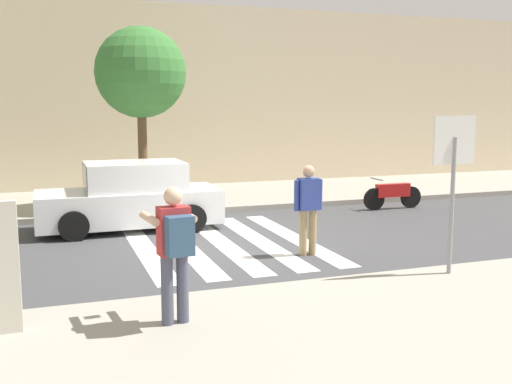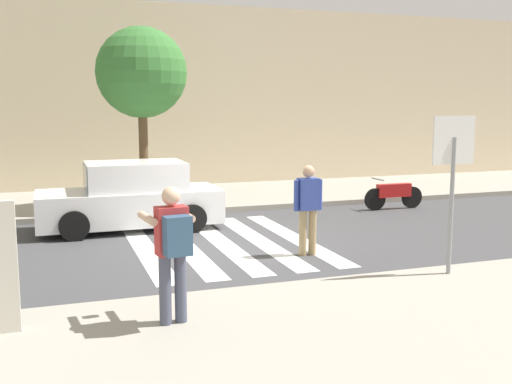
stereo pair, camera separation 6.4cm
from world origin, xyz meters
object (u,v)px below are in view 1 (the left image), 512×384
object	(u,v)px
motorcycle	(393,194)
street_tree_center	(141,73)
parked_car_white	(131,198)
stop_sign	(453,160)
photographer_with_backpack	(175,243)
pedestrian_crossing	(308,205)

from	to	relation	value
motorcycle	street_tree_center	xyz separation A→B (m)	(-6.52, 1.84, 3.24)
motorcycle	street_tree_center	bearing A→B (deg)	164.21
parked_car_white	street_tree_center	size ratio (longest dim) A/B	0.87
street_tree_center	motorcycle	bearing A→B (deg)	-15.79
stop_sign	street_tree_center	bearing A→B (deg)	114.42
stop_sign	photographer_with_backpack	world-z (taller)	stop_sign
motorcycle	parked_car_white	bearing A→B (deg)	-177.60
pedestrian_crossing	parked_car_white	world-z (taller)	pedestrian_crossing
photographer_with_backpack	pedestrian_crossing	distance (m)	4.47
motorcycle	street_tree_center	distance (m)	7.51
pedestrian_crossing	parked_car_white	size ratio (longest dim) A/B	0.42
street_tree_center	pedestrian_crossing	bearing A→B (deg)	-68.89
stop_sign	parked_car_white	bearing A→B (deg)	125.95
pedestrian_crossing	motorcycle	bearing A→B (deg)	42.05
stop_sign	pedestrian_crossing	xyz separation A→B (m)	(-1.45, 2.33, -1.01)
photographer_with_backpack	pedestrian_crossing	xyz separation A→B (m)	(3.20, 3.11, -0.19)
stop_sign	motorcycle	xyz separation A→B (m)	(2.86, 6.21, -1.57)
stop_sign	parked_car_white	size ratio (longest dim) A/B	0.62
photographer_with_backpack	parked_car_white	xyz separation A→B (m)	(0.36, 6.69, -0.44)
photographer_with_backpack	pedestrian_crossing	bearing A→B (deg)	44.18
photographer_with_backpack	street_tree_center	world-z (taller)	street_tree_center
photographer_with_backpack	motorcycle	bearing A→B (deg)	42.98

